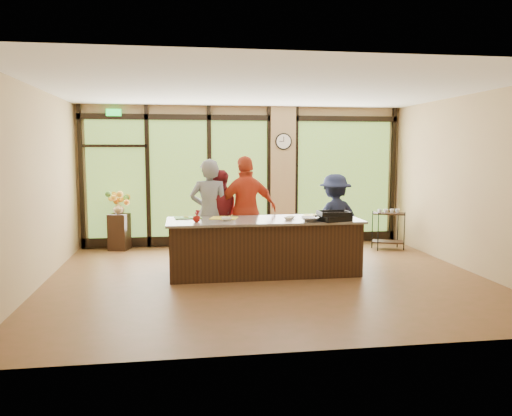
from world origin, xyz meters
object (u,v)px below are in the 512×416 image
object	(u,v)px
cook_right	(335,218)
bar_cart	(388,225)
roasting_pan	(334,218)
flower_stand	(119,232)
island_base	(264,248)
cook_left	(210,213)

from	to	relation	value
cook_right	bar_cart	world-z (taller)	cook_right
roasting_pan	flower_stand	xyz separation A→B (m)	(-3.73, 2.80, -0.59)
island_base	flower_stand	bearing A→B (deg)	137.17
cook_left	bar_cart	bearing A→B (deg)	-157.63
roasting_pan	bar_cart	xyz separation A→B (m)	(1.82, 2.03, -0.45)
cook_right	roasting_pan	xyz separation A→B (m)	(-0.36, -1.09, 0.15)
bar_cart	cook_left	bearing A→B (deg)	-143.37
cook_right	bar_cart	xyz separation A→B (m)	(1.45, 0.93, -0.30)
cook_left	bar_cart	xyz separation A→B (m)	(3.77, 0.99, -0.45)
roasting_pan	cook_right	bearing A→B (deg)	51.82
cook_right	roasting_pan	distance (m)	1.16
bar_cart	cook_right	bearing A→B (deg)	-125.41
cook_right	flower_stand	xyz separation A→B (m)	(-4.09, 1.71, -0.44)
island_base	bar_cart	xyz separation A→B (m)	(2.90, 1.67, 0.07)
flower_stand	island_base	bearing A→B (deg)	-27.68
cook_left	cook_right	xyz separation A→B (m)	(2.31, 0.06, -0.14)
roasting_pan	bar_cart	size ratio (longest dim) A/B	0.58
cook_left	bar_cart	size ratio (longest dim) A/B	2.25
island_base	cook_left	bearing A→B (deg)	141.74
cook_left	cook_right	size ratio (longest dim) A/B	1.18
flower_stand	cook_left	bearing A→B (deg)	-29.68
cook_left	roasting_pan	xyz separation A→B (m)	(1.95, -1.03, 0.01)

